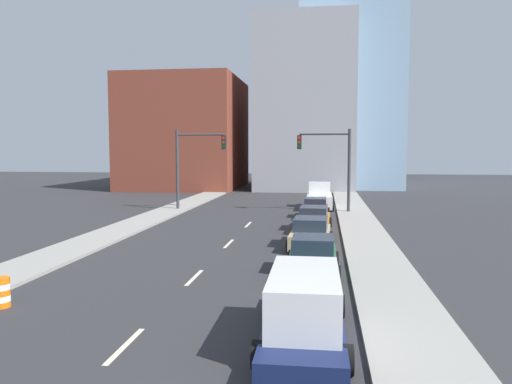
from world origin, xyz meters
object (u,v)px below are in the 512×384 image
Objects in this scene: sedan_green at (313,256)px; sedan_orange at (314,219)px; traffic_signal_right at (335,159)px; pickup_truck_white at (319,198)px; traffic_signal_left at (191,159)px; box_truck_navy at (304,308)px; sedan_tan at (311,234)px; sedan_red at (315,209)px; traffic_barrel at (1,292)px.

sedan_green reaches higher than sedan_orange.
traffic_signal_right reaches higher than pickup_truck_white.
traffic_signal_left is 1.00× the size of traffic_signal_right.
sedan_orange is at bearing -91.76° from pickup_truck_white.
traffic_signal_left is 1.53× the size of sedan_green.
box_truck_navy is at bearing -87.22° from sedan_orange.
pickup_truck_white is at bearing 91.18° from sedan_orange.
box_truck_navy is 1.44× the size of sedan_green.
sedan_red is (0.06, 11.03, -0.01)m from sedan_tan.
pickup_truck_white is (9.72, 28.39, 0.40)m from traffic_barrel.
traffic_signal_left is 29.14m from box_truck_navy.
sedan_red reaches higher than traffic_barrel.
sedan_tan reaches higher than traffic_barrel.
traffic_signal_right is at bearing 86.33° from sedan_green.
traffic_signal_right is 1.07× the size of box_truck_navy.
sedan_green is 5.50m from sedan_tan.
traffic_signal_left reaches higher than sedan_orange.
traffic_signal_left is 11.35m from pickup_truck_white.
traffic_barrel is at bearing -149.31° from sedan_green.
traffic_signal_right is 27.27m from box_truck_navy.
sedan_tan is 5.38m from sedan_orange.
pickup_truck_white is at bearing 71.10° from traffic_barrel.
sedan_orange is at bearing -89.15° from sedan_red.
box_truck_navy is 23.92m from sedan_red.
sedan_orange is at bearing 89.72° from box_truck_navy.
traffic_barrel is 0.17× the size of pickup_truck_white.
box_truck_navy is (-1.27, -27.04, -3.34)m from traffic_signal_right.
sedan_orange is (-1.42, -8.76, -3.58)m from traffic_signal_right.
sedan_green reaches higher than traffic_barrel.
sedan_tan is at bearing 90.12° from box_truck_navy.
traffic_signal_left is 25.70m from traffic_barrel.
traffic_signal_right reaches higher than sedan_tan.
box_truck_navy is 12.89m from sedan_tan.
box_truck_navy is at bearing -88.72° from sedan_red.
traffic_barrel is at bearing -112.11° from sedan_red.
box_truck_navy is at bearing -69.09° from traffic_signal_left.
traffic_signal_right is 4.65m from pickup_truck_white.
box_truck_navy is 1.46× the size of sedan_red.
sedan_green is (-1.23, -19.65, -3.57)m from traffic_signal_right.
traffic_signal_left and traffic_signal_right have the same top height.
traffic_barrel is 0.22× the size of sedan_green.
sedan_tan is at bearing -89.35° from sedan_red.
sedan_tan is at bearing 50.03° from traffic_barrel.
sedan_tan is 1.11× the size of sedan_red.
sedan_green is 1.02× the size of sedan_red.
traffic_signal_right is 20.01m from sedan_green.
box_truck_navy is (10.33, -27.04, -3.34)m from traffic_signal_left.
sedan_tan is 11.03m from sedan_red.
box_truck_navy is at bearing -90.79° from pickup_truck_white.
traffic_signal_right is 6.94× the size of traffic_barrel.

